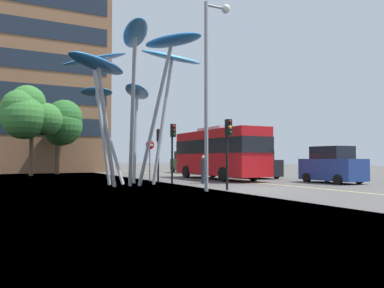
{
  "coord_description": "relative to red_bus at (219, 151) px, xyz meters",
  "views": [
    {
      "loc": [
        -11.87,
        -15.7,
        1.54
      ],
      "look_at": [
        -0.13,
        7.23,
        2.5
      ],
      "focal_mm": 36.19,
      "sensor_mm": 36.0,
      "label": 1
    }
  ],
  "objects": [
    {
      "name": "street_lamp",
      "position": [
        -5.59,
        -8.61,
        3.54
      ],
      "size": [
        1.41,
        0.44,
        9.06
      ],
      "color": "gray",
      "rests_on": "ground"
    },
    {
      "name": "traffic_light_kerb_near",
      "position": [
        -4.59,
        -8.52,
        0.42
      ],
      "size": [
        0.28,
        0.42,
        3.44
      ],
      "color": "black",
      "rests_on": "ground"
    },
    {
      "name": "backdrop_building",
      "position": [
        -12.57,
        25.59,
        8.07
      ],
      "size": [
        18.98,
        14.91,
        20.3
      ],
      "color": "#8E6042",
      "rests_on": "ground"
    },
    {
      "name": "car_parked_near",
      "position": [
        4.08,
        -6.92,
        -1.01
      ],
      "size": [
        2.0,
        4.06,
        2.29
      ],
      "color": "navy",
      "rests_on": "ground"
    },
    {
      "name": "leaf_sculpture",
      "position": [
        -7.84,
        -3.23,
        4.39
      ],
      "size": [
        8.85,
        9.89,
        8.25
      ],
      "color": "#9EA0A5",
      "rests_on": "ground"
    },
    {
      "name": "car_side_street",
      "position": [
        3.74,
        13.19,
        -1.0
      ],
      "size": [
        2.01,
        4.07,
        2.33
      ],
      "color": "#2D5138",
      "rests_on": "ground"
    },
    {
      "name": "traffic_light_kerb_far",
      "position": [
        -4.99,
        -2.86,
        0.56
      ],
      "size": [
        0.28,
        0.42,
        3.65
      ],
      "color": "black",
      "rests_on": "ground"
    },
    {
      "name": "red_bus",
      "position": [
        0.0,
        0.0,
        0.0
      ],
      "size": [
        2.77,
        9.78,
        3.81
      ],
      "color": "red",
      "rests_on": "ground"
    },
    {
      "name": "no_entry_sign",
      "position": [
        -5.37,
        0.05,
        -0.26
      ],
      "size": [
        0.6,
        0.12,
        2.74
      ],
      "color": "gray",
      "rests_on": "ground"
    },
    {
      "name": "car_parked_mid",
      "position": [
        3.53,
        0.23,
        -1.07
      ],
      "size": [
        2.08,
        4.36,
        2.15
      ],
      "color": "black",
      "rests_on": "ground"
    },
    {
      "name": "car_parked_far",
      "position": [
        3.94,
        7.38,
        -1.01
      ],
      "size": [
        1.97,
        4.29,
        2.27
      ],
      "color": "silver",
      "rests_on": "ground"
    },
    {
      "name": "traffic_light_island_mid",
      "position": [
        -5.2,
        -1.15,
        0.41
      ],
      "size": [
        0.28,
        0.42,
        3.43
      ],
      "color": "black",
      "rests_on": "ground"
    },
    {
      "name": "tree_pavement_near",
      "position": [
        -12.14,
        11.95,
        3.44
      ],
      "size": [
        5.18,
        4.08,
        7.97
      ],
      "color": "brown",
      "rests_on": "ground"
    },
    {
      "name": "pedestrian",
      "position": [
        -3.31,
        -3.71,
        -1.22
      ],
      "size": [
        0.34,
        0.34,
        1.71
      ],
      "color": "#2D3342",
      "rests_on": "ground"
    },
    {
      "name": "tree_pavement_far",
      "position": [
        -8.84,
        15.38,
        2.91
      ],
      "size": [
        4.33,
        5.1,
        7.31
      ],
      "color": "brown",
      "rests_on": "ground"
    },
    {
      "name": "ground",
      "position": [
        -3.47,
        -8.73,
        -2.13
      ],
      "size": [
        120.0,
        240.0,
        0.1
      ],
      "color": "#54514F"
    }
  ]
}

